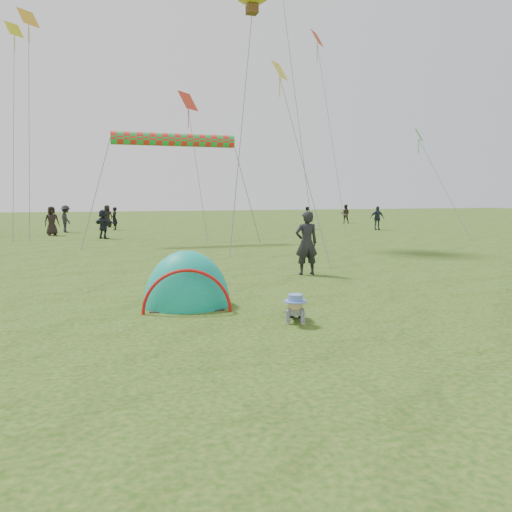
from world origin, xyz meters
name	(u,v)px	position (x,y,z in m)	size (l,w,h in m)	color
ground	(305,330)	(0.00, 0.00, 0.00)	(140.00, 140.00, 0.00)	#16400A
crawling_toddler	(295,307)	(0.05, 0.57, 0.30)	(0.55, 0.79, 0.61)	black
popup_tent	(187,306)	(-1.70, 2.63, 0.00)	(1.92, 1.58, 2.48)	#157D6E
standing_adult	(306,243)	(2.57, 5.87, 0.98)	(0.72, 0.47, 1.96)	black
crowd_person_0	(114,219)	(-2.33, 28.33, 0.80)	(0.58, 0.38, 1.60)	black
crowd_person_2	(377,218)	(15.28, 22.67, 0.84)	(0.98, 0.41, 1.67)	#212C3D
crowd_person_3	(66,219)	(-5.46, 26.85, 0.89)	(1.15, 0.66, 1.78)	#232226
crowd_person_4	(52,221)	(-6.14, 24.43, 0.89)	(0.86, 0.56, 1.77)	black
crowd_person_6	(308,218)	(10.96, 24.93, 0.81)	(0.59, 0.39, 1.62)	black
crowd_person_7	(345,214)	(17.08, 30.81, 0.82)	(0.80, 0.62, 1.64)	#3B3128
crowd_person_10	(107,216)	(-2.75, 31.64, 0.85)	(0.83, 0.54, 1.70)	black
crowd_person_11	(103,224)	(-3.19, 21.16, 0.82)	(1.52, 0.49, 1.64)	#1D222E
rainbow_tube_kite	(174,140)	(0.31, 17.40, 5.20)	(0.64, 0.64, 6.14)	red
diamond_kite_0	(317,38)	(12.22, 26.47, 13.75)	(1.28, 1.28, 0.00)	#C34417
diamond_kite_1	(28,18)	(-6.98, 25.70, 12.96)	(1.15, 1.15, 0.00)	gold
diamond_kite_2	(14,29)	(-7.82, 25.85, 12.25)	(0.98, 0.98, 0.00)	yellow
diamond_kite_3	(419,135)	(15.65, 18.72, 6.13)	(0.89, 0.89, 0.00)	green
diamond_kite_6	(188,101)	(1.85, 21.79, 7.94)	(1.24, 1.24, 0.00)	red
diamond_kite_8	(280,71)	(3.86, 11.77, 7.53)	(0.84, 0.84, 0.00)	yellow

